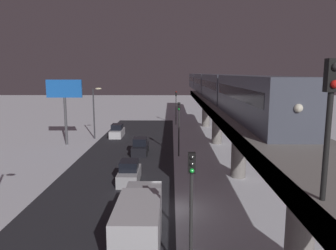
{
  "coord_description": "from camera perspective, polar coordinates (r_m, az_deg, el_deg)",
  "views": [
    {
      "loc": [
        -0.08,
        22.21,
        9.8
      ],
      "look_at": [
        0.38,
        -22.24,
        2.57
      ],
      "focal_mm": 34.36,
      "sensor_mm": 36.0,
      "label": 1
    }
  ],
  "objects": [
    {
      "name": "street_lamp_far",
      "position": [
        48.8,
        -12.8,
        3.15
      ],
      "size": [
        1.35,
        0.44,
        7.65
      ],
      "color": "#38383D",
      "rests_on": "ground_plane"
    },
    {
      "name": "ground_plane",
      "position": [
        24.28,
        0.37,
        -14.57
      ],
      "size": [
        240.0,
        240.0,
        0.0
      ],
      "primitive_type": "plane",
      "color": "white"
    },
    {
      "name": "commercial_billboard",
      "position": [
        45.72,
        -17.9,
        5.07
      ],
      "size": [
        4.8,
        0.36,
        8.9
      ],
      "color": "#4C4C51",
      "rests_on": "ground_plane"
    },
    {
      "name": "rail_signal",
      "position": [
        9.86,
        26.83,
        3.07
      ],
      "size": [
        0.36,
        0.41,
        4.0
      ],
      "color": "black",
      "rests_on": "elevated_railway"
    },
    {
      "name": "sedan_silver",
      "position": [
        29.67,
        -6.89,
        -8.49
      ],
      "size": [
        1.8,
        4.17,
        1.97
      ],
      "rotation": [
        0.0,
        0.0,
        3.14
      ],
      "color": "#B2B2B7",
      "rests_on": "ground_plane"
    },
    {
      "name": "traffic_light_far",
      "position": [
        61.14,
        1.43,
        3.98
      ],
      "size": [
        0.32,
        0.44,
        6.4
      ],
      "color": "#2D2D2D",
      "rests_on": "ground_plane"
    },
    {
      "name": "avenue_asphalt",
      "position": [
        24.83,
        -11.94,
        -14.21
      ],
      "size": [
        11.0,
        87.83,
        0.01
      ],
      "primitive_type": "cube",
      "color": "#28282D",
      "rests_on": "ground_plane"
    },
    {
      "name": "sedan_white",
      "position": [
        50.49,
        -9.01,
        -1.15
      ],
      "size": [
        1.8,
        4.49,
        1.97
      ],
      "color": "silver",
      "rests_on": "ground_plane"
    },
    {
      "name": "sedan_black",
      "position": [
        39.52,
        -4.97,
        -3.98
      ],
      "size": [
        1.91,
        4.09,
        1.97
      ],
      "rotation": [
        0.0,
        0.0,
        3.14
      ],
      "color": "black",
      "rests_on": "ground_plane"
    },
    {
      "name": "box_truck",
      "position": [
        19.41,
        -5.03,
        -16.62
      ],
      "size": [
        2.4,
        7.4,
        2.8
      ],
      "color": "#B2B2B7",
      "rests_on": "ground_plane"
    },
    {
      "name": "elevated_railway",
      "position": [
        23.51,
        16.1,
        -2.09
      ],
      "size": [
        5.0,
        87.83,
        6.18
      ],
      "color": "gray",
      "rests_on": "ground_plane"
    },
    {
      "name": "traffic_light_near",
      "position": [
        14.6,
        4.15,
        -13.35
      ],
      "size": [
        0.32,
        0.44,
        6.4
      ],
      "color": "#2D2D2D",
      "rests_on": "ground_plane"
    },
    {
      "name": "traffic_light_mid",
      "position": [
        37.6,
        1.94,
        0.66
      ],
      "size": [
        0.32,
        0.44,
        6.4
      ],
      "color": "#2D2D2D",
      "rests_on": "ground_plane"
    },
    {
      "name": "subway_train",
      "position": [
        53.44,
        7.51,
        7.19
      ],
      "size": [
        2.94,
        74.07,
        3.4
      ],
      "color": "#4C5160",
      "rests_on": "elevated_railway"
    }
  ]
}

